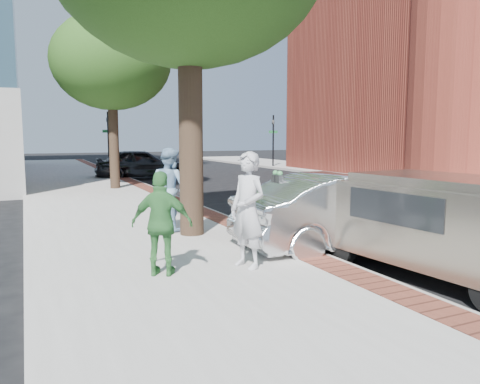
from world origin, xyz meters
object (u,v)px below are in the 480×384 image
parking_meter (277,191)px  person_gray (248,210)px  bg_car (141,164)px  person_green (162,224)px  person_officer (170,189)px  van (430,221)px  sedan_silver (349,212)px

parking_meter → person_gray: (-1.31, -1.35, -0.10)m
bg_car → person_green: bearing=173.8°
person_officer → bg_car: 15.09m
bg_car → person_officer: bearing=175.3°
person_officer → van: person_officer is taller
parking_meter → sedan_silver: size_ratio=0.31×
sedan_silver → parking_meter: bearing=70.3°
parking_meter → person_green: size_ratio=0.91×
person_officer → van: 5.67m
person_gray → person_officer: 3.60m
bg_car → person_gray: bearing=178.1°
sedan_silver → van: van is taller
sedan_silver → van: 2.02m
parking_meter → bg_car: bearing=86.2°
person_gray → person_officer: size_ratio=1.01×
person_gray → bg_car: bearing=154.3°
parking_meter → van: 2.95m
parking_meter → person_gray: size_ratio=0.77×
van → person_gray: bearing=150.8°
parking_meter → van: size_ratio=0.31×
person_gray → van: (2.77, -1.20, -0.19)m
sedan_silver → person_gray: bearing=108.4°
sedan_silver → bg_car: bearing=2.2°
person_officer → bg_car: bearing=-34.4°
parking_meter → sedan_silver: bearing=-21.1°
person_gray → person_green: bearing=-114.8°
person_green → person_officer: bearing=-79.2°
person_gray → sedan_silver: bearing=88.8°
person_gray → van: person_gray is taller
parking_meter → bg_car: bg_car is taller
person_officer → sedan_silver: 4.06m
person_gray → sedan_silver: (2.68, 0.82, -0.33)m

